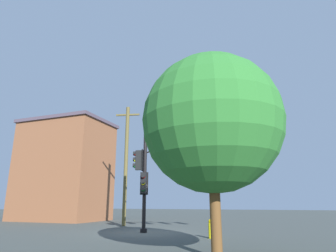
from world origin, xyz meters
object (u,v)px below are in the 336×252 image
object	(u,v)px
utility_pole	(126,161)
tree_near	(212,123)
signal_pole_assembly	(178,158)
fire_hydrant	(211,229)
brick_building	(65,170)

from	to	relation	value
utility_pole	tree_near	xyz separation A→B (m)	(8.45, -9.75, -0.47)
signal_pole_assembly	utility_pole	size ratio (longest dim) A/B	0.75
utility_pole	tree_near	world-z (taller)	utility_pole
utility_pole	fire_hydrant	bearing A→B (deg)	-35.00
fire_hydrant	signal_pole_assembly	bearing A→B (deg)	140.36
fire_hydrant	tree_near	world-z (taller)	tree_near
brick_building	tree_near	bearing A→B (deg)	-37.93
utility_pole	signal_pole_assembly	bearing A→B (deg)	-32.86
utility_pole	brick_building	world-z (taller)	brick_building
utility_pole	brick_building	size ratio (longest dim) A/B	0.95
utility_pole	fire_hydrant	size ratio (longest dim) A/B	10.38
tree_near	brick_building	bearing A→B (deg)	142.07
utility_pole	fire_hydrant	xyz separation A→B (m)	(7.26, -5.08, -4.04)
signal_pole_assembly	fire_hydrant	world-z (taller)	signal_pole_assembly
tree_near	fire_hydrant	bearing A→B (deg)	104.26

